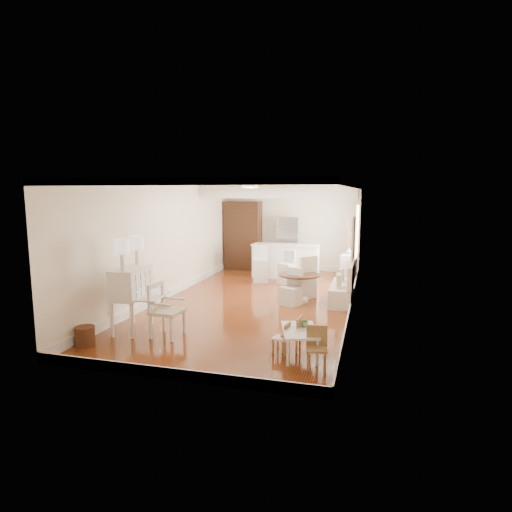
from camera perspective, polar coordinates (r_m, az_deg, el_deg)
The scene contains 20 objects.
room at distance 10.33m, azimuth 0.67°, elevation 5.01°, with size 9.00×9.04×2.82m.
secretary_bureau at distance 8.45m, azimuth -16.25°, elevation -5.54°, with size 0.95×0.97×1.22m, color white.
gustavian_armchair at distance 7.97m, azimuth -11.77°, elevation -7.11°, with size 0.56×0.56×0.98m, color silver.
wicker_basket at distance 8.02m, azimuth -21.84°, elevation -9.88°, with size 0.33×0.33×0.33m, color #512C19.
kids_table at distance 7.03m, azimuth 5.82°, elevation -11.41°, with size 0.54×0.89×0.45m, color white.
kids_chair_a at distance 7.17m, azimuth 4.77°, elevation -10.30°, with size 0.29×0.29×0.61m, color #B17E50.
kids_chair_b at distance 7.12m, azimuth 3.37°, elevation -10.79°, with size 0.25×0.25×0.52m, color #A27849.
kids_chair_c at distance 6.54m, azimuth 8.10°, elevation -12.07°, with size 0.31×0.31×0.65m, color #9B7546.
banquette at distance 10.39m, azimuth 11.39°, elevation -3.44°, with size 0.52×1.60×0.98m, color silver.
dining_table at distance 10.34m, azimuth 5.78°, elevation -4.25°, with size 0.99×0.99×0.67m, color #4E2A19.
slip_chair_near at distance 10.01m, azimuth 4.69°, elevation -4.12°, with size 0.41×0.42×0.86m, color silver.
slip_chair_far at distance 10.76m, azimuth 6.23°, elevation -2.68°, with size 0.50×0.53×1.06m, color white.
breakfast_counter at distance 13.17m, azimuth 3.97°, elevation -0.67°, with size 2.05×0.65×1.03m, color white.
bar_stool_left at distance 12.47m, azimuth 0.64°, elevation -1.05°, with size 0.43×0.43×1.08m, color silver.
bar_stool_right at distance 12.28m, azimuth 4.07°, elevation -1.54°, with size 0.38×0.38×0.94m, color silver.
pantry_cabinet at distance 14.54m, azimuth -1.74°, elevation 2.74°, with size 1.20×0.60×2.30m, color #381E11.
fridge at distance 14.10m, azimuth 5.63°, elevation 1.50°, with size 0.75×0.65×1.80m, color silver.
sideboard at distance 13.03m, azimuth 12.26°, elevation -1.46°, with size 0.37×0.84×0.80m, color beige.
pencil_cup at distance 7.07m, azimuth 6.48°, elevation -8.99°, with size 0.12×0.12×0.10m, color #6DAB63.
branch_vase at distance 12.97m, azimuth 12.32°, elevation 0.69°, with size 0.17×0.17×0.18m, color white.
Camera 1 is at (2.65, -9.65, 2.61)m, focal length 30.00 mm.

